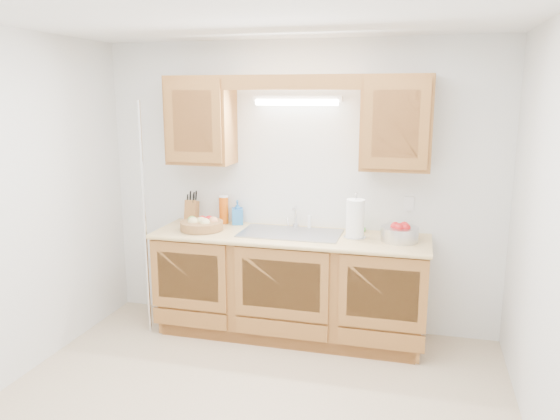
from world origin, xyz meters
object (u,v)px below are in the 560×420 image
(fruit_basket, at_px, (202,224))
(apple_bowl, at_px, (400,233))
(knife_block, at_px, (192,211))
(paper_towel, at_px, (355,219))

(fruit_basket, distance_m, apple_bowl, 1.67)
(fruit_basket, height_order, apple_bowl, apple_bowl)
(fruit_basket, bearing_deg, knife_block, 130.22)
(fruit_basket, bearing_deg, paper_towel, 2.87)
(fruit_basket, xyz_separation_m, apple_bowl, (1.67, 0.06, 0.02))
(knife_block, height_order, apple_bowl, knife_block)
(knife_block, bearing_deg, apple_bowl, -11.37)
(fruit_basket, xyz_separation_m, paper_towel, (1.31, 0.07, 0.11))
(fruit_basket, xyz_separation_m, knife_block, (-0.19, 0.23, 0.06))
(fruit_basket, height_order, knife_block, knife_block)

